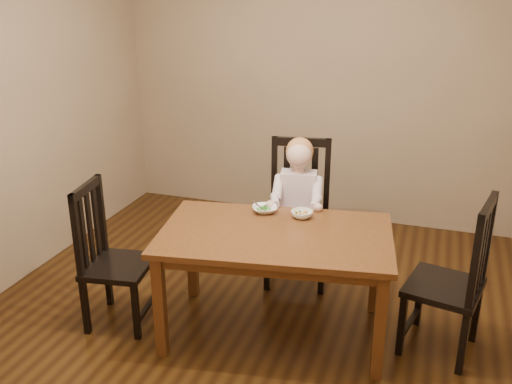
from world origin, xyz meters
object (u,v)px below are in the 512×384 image
(chair_left, at_px, (111,258))
(toddler, at_px, (298,198))
(bowl_peas, at_px, (265,209))
(bowl_veg, at_px, (302,214))
(dining_table, at_px, (275,244))
(chair_child, at_px, (298,215))
(chair_right, at_px, (454,281))

(chair_left, relative_size, toddler, 1.63)
(chair_left, bearing_deg, bowl_peas, 110.65)
(bowl_peas, xyz_separation_m, bowl_veg, (0.27, -0.01, 0.00))
(dining_table, relative_size, toddler, 2.58)
(chair_child, relative_size, toddler, 1.80)
(dining_table, distance_m, bowl_peas, 0.36)
(chair_left, distance_m, toddler, 1.46)
(bowl_peas, bearing_deg, dining_table, -60.89)
(bowl_peas, bearing_deg, chair_child, 76.70)
(chair_child, distance_m, chair_right, 1.35)
(toddler, bearing_deg, chair_left, 33.01)
(bowl_peas, distance_m, bowl_veg, 0.27)
(toddler, height_order, bowl_peas, toddler)
(dining_table, relative_size, chair_right, 1.51)
(dining_table, xyz_separation_m, chair_right, (1.12, 0.14, -0.15))
(toddler, relative_size, bowl_peas, 3.64)
(chair_left, bearing_deg, dining_table, 92.72)
(bowl_veg, bearing_deg, chair_child, 106.40)
(chair_right, bearing_deg, dining_table, 109.89)
(bowl_veg, bearing_deg, chair_left, -156.96)
(chair_right, relative_size, toddler, 1.71)
(chair_child, relative_size, bowl_veg, 7.51)
(dining_table, bearing_deg, bowl_peas, 119.11)
(chair_child, bearing_deg, bowl_peas, 67.36)
(chair_right, distance_m, bowl_veg, 1.06)
(dining_table, distance_m, chair_child, 0.82)
(chair_left, relative_size, bowl_veg, 6.80)
(chair_child, bearing_deg, toddler, 90.00)
(dining_table, xyz_separation_m, toddler, (-0.04, 0.75, 0.04))
(toddler, bearing_deg, bowl_peas, 64.65)
(chair_right, bearing_deg, toddler, 75.07)
(dining_table, distance_m, chair_right, 1.14)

